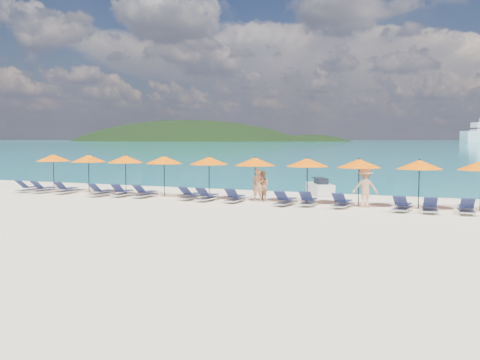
% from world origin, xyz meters
% --- Properties ---
extents(ground, '(1400.00, 1400.00, 0.00)m').
position_xyz_m(ground, '(0.00, 0.00, 0.00)').
color(ground, beige).
extents(sea, '(1600.00, 1300.00, 0.01)m').
position_xyz_m(sea, '(0.00, 660.00, 0.01)').
color(sea, '#1FA9B2').
rests_on(sea, ground).
extents(headland_main, '(374.00, 242.00, 126.50)m').
position_xyz_m(headland_main, '(-300.00, 540.00, -38.00)').
color(headland_main, black).
rests_on(headland_main, ground).
extents(headland_small, '(162.00, 126.00, 85.50)m').
position_xyz_m(headland_small, '(-150.00, 560.00, -35.00)').
color(headland_small, black).
rests_on(headland_small, ground).
extents(jetski, '(2.19, 2.77, 0.94)m').
position_xyz_m(jetski, '(2.38, 9.12, 0.39)').
color(jetski, silver).
rests_on(jetski, ground).
extents(beachgoer_a, '(0.65, 0.47, 1.65)m').
position_xyz_m(beachgoer_a, '(0.24, 4.79, 0.83)').
color(beachgoer_a, tan).
rests_on(beachgoer_a, ground).
extents(beachgoer_b, '(0.84, 0.80, 1.52)m').
position_xyz_m(beachgoer_b, '(0.36, 5.13, 0.76)').
color(beachgoer_b, tan).
rests_on(beachgoer_b, ground).
extents(beachgoer_c, '(1.29, 0.82, 1.84)m').
position_xyz_m(beachgoer_c, '(5.74, 4.34, 0.92)').
color(beachgoer_c, tan).
rests_on(beachgoer_c, ground).
extents(umbrella_0, '(2.10, 2.10, 2.28)m').
position_xyz_m(umbrella_0, '(-13.28, 5.02, 2.02)').
color(umbrella_0, black).
rests_on(umbrella_0, ground).
extents(umbrella_1, '(2.10, 2.10, 2.28)m').
position_xyz_m(umbrella_1, '(-10.58, 4.97, 2.02)').
color(umbrella_1, black).
rests_on(umbrella_1, ground).
extents(umbrella_2, '(2.10, 2.10, 2.28)m').
position_xyz_m(umbrella_2, '(-7.98, 5.00, 2.02)').
color(umbrella_2, black).
rests_on(umbrella_2, ground).
extents(umbrella_3, '(2.10, 2.10, 2.28)m').
position_xyz_m(umbrella_3, '(-5.36, 4.91, 2.02)').
color(umbrella_3, black).
rests_on(umbrella_3, ground).
extents(umbrella_4, '(2.10, 2.10, 2.28)m').
position_xyz_m(umbrella_4, '(-2.62, 4.96, 2.02)').
color(umbrella_4, black).
rests_on(umbrella_4, ground).
extents(umbrella_5, '(2.10, 2.10, 2.28)m').
position_xyz_m(umbrella_5, '(0.07, 4.82, 2.02)').
color(umbrella_5, black).
rests_on(umbrella_5, ground).
extents(umbrella_6, '(2.10, 2.10, 2.28)m').
position_xyz_m(umbrella_6, '(2.78, 4.98, 2.02)').
color(umbrella_6, black).
rests_on(umbrella_6, ground).
extents(umbrella_7, '(2.10, 2.10, 2.28)m').
position_xyz_m(umbrella_7, '(5.35, 4.84, 2.02)').
color(umbrella_7, black).
rests_on(umbrella_7, ground).
extents(umbrella_8, '(2.10, 2.10, 2.28)m').
position_xyz_m(umbrella_8, '(8.07, 4.86, 2.02)').
color(umbrella_8, black).
rests_on(umbrella_8, ground).
extents(lounger_0, '(0.77, 1.75, 0.66)m').
position_xyz_m(lounger_0, '(-13.94, 3.66, 0.24)').
color(lounger_0, silver).
rests_on(lounger_0, ground).
extents(lounger_1, '(0.68, 1.72, 0.66)m').
position_xyz_m(lounger_1, '(-12.78, 3.63, 0.24)').
color(lounger_1, silver).
rests_on(lounger_1, ground).
extents(lounger_2, '(0.75, 1.74, 0.66)m').
position_xyz_m(lounger_2, '(-11.31, 3.81, 0.24)').
color(lounger_2, silver).
rests_on(lounger_2, ground).
extents(lounger_3, '(0.75, 1.74, 0.66)m').
position_xyz_m(lounger_3, '(-8.56, 3.50, 0.24)').
color(lounger_3, silver).
rests_on(lounger_3, ground).
extents(lounger_4, '(0.79, 1.75, 0.66)m').
position_xyz_m(lounger_4, '(-7.38, 3.80, 0.24)').
color(lounger_4, silver).
rests_on(lounger_4, ground).
extents(lounger_5, '(0.68, 1.72, 0.66)m').
position_xyz_m(lounger_5, '(-5.96, 3.85, 0.24)').
color(lounger_5, silver).
rests_on(lounger_5, ground).
extents(lounger_6, '(0.78, 1.75, 0.66)m').
position_xyz_m(lounger_6, '(-3.17, 3.88, 0.24)').
color(lounger_6, silver).
rests_on(lounger_6, ground).
extents(lounger_7, '(0.65, 1.71, 0.66)m').
position_xyz_m(lounger_7, '(-2.13, 3.71, 0.24)').
color(lounger_7, silver).
rests_on(lounger_7, ground).
extents(lounger_8, '(0.72, 1.73, 0.66)m').
position_xyz_m(lounger_8, '(-0.58, 3.74, 0.24)').
color(lounger_8, silver).
rests_on(lounger_8, ground).
extents(lounger_9, '(0.75, 1.74, 0.66)m').
position_xyz_m(lounger_9, '(2.12, 3.55, 0.24)').
color(lounger_9, silver).
rests_on(lounger_9, ground).
extents(lounger_10, '(0.70, 1.73, 0.66)m').
position_xyz_m(lounger_10, '(3.18, 3.83, 0.24)').
color(lounger_10, silver).
rests_on(lounger_10, ground).
extents(lounger_11, '(0.71, 1.73, 0.66)m').
position_xyz_m(lounger_11, '(4.80, 3.73, 0.24)').
color(lounger_11, silver).
rests_on(lounger_11, ground).
extents(lounger_12, '(0.76, 1.75, 0.66)m').
position_xyz_m(lounger_12, '(7.50, 3.55, 0.24)').
color(lounger_12, silver).
rests_on(lounger_12, ground).
extents(lounger_13, '(0.78, 1.75, 0.66)m').
position_xyz_m(lounger_13, '(8.63, 3.58, 0.24)').
color(lounger_13, silver).
rests_on(lounger_13, ground).
extents(lounger_14, '(0.76, 1.75, 0.66)m').
position_xyz_m(lounger_14, '(10.08, 3.78, 0.24)').
color(lounger_14, silver).
rests_on(lounger_14, ground).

